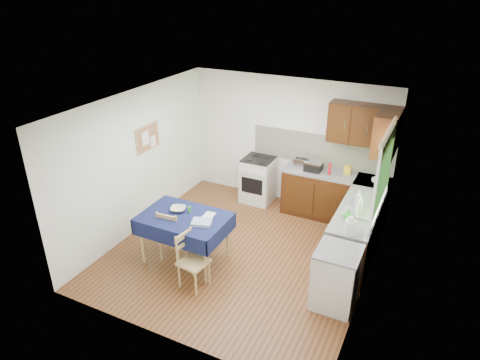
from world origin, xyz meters
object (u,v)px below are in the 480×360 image
at_px(kettle, 350,226).
at_px(chair_far, 172,234).
at_px(sandwich_press, 313,166).
at_px(chair_near, 191,258).
at_px(dish_rack, 359,212).
at_px(toaster, 302,163).
at_px(dining_table, 184,222).

bearing_deg(kettle, chair_far, -167.96).
bearing_deg(chair_far, sandwich_press, -127.45).
bearing_deg(kettle, chair_near, -154.27).
bearing_deg(dish_rack, toaster, 137.64).
height_order(dining_table, toaster, toaster).
relative_size(dish_rack, kettle, 1.62).
relative_size(toaster, kettle, 1.00).
bearing_deg(chair_far, chair_near, 140.90).
height_order(dining_table, chair_far, chair_far).
distance_m(dining_table, sandwich_press, 2.71).
xyz_separation_m(chair_far, chair_near, (0.61, -0.41, -0.02)).
bearing_deg(toaster, kettle, -66.05).
height_order(dish_rack, kettle, kettle).
relative_size(sandwich_press, kettle, 1.12).
xyz_separation_m(dining_table, dish_rack, (2.42, 1.10, 0.22)).
bearing_deg(sandwich_press, kettle, -39.49).
xyz_separation_m(chair_near, dish_rack, (2.01, 1.58, 0.46)).
xyz_separation_m(chair_near, sandwich_press, (0.91, 2.82, 0.53)).
distance_m(toaster, dish_rack, 1.82).
xyz_separation_m(dining_table, chair_far, (-0.20, -0.06, -0.23)).
bearing_deg(sandwich_press, chair_far, -102.56).
relative_size(dining_table, kettle, 4.90).
bearing_deg(dining_table, dish_rack, 13.23).
bearing_deg(dining_table, chair_far, -174.35).
bearing_deg(sandwich_press, dish_rack, -28.70).
xyz_separation_m(sandwich_press, dish_rack, (1.10, -1.24, -0.06)).
bearing_deg(chair_near, dish_rack, -43.83).
distance_m(chair_far, toaster, 2.79).
height_order(chair_far, chair_near, chair_far).
xyz_separation_m(chair_far, sandwich_press, (1.52, 2.41, 0.51)).
distance_m(chair_far, chair_near, 0.74).
relative_size(chair_far, sandwich_press, 2.94).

